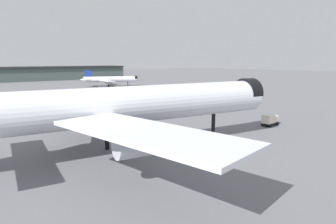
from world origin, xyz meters
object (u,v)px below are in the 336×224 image
at_px(service_truck_front, 270,120).
at_px(baggage_cart_trailing, 89,112).
at_px(airliner_far_taxiway, 110,79).
at_px(airliner_near_gate, 126,106).

xyz_separation_m(service_truck_front, baggage_cart_trailing, (-31.17, 44.06, -0.61)).
bearing_deg(airliner_far_taxiway, baggage_cart_trailing, -96.52).
height_order(airliner_near_gate, service_truck_front, airliner_near_gate).
bearing_deg(service_truck_front, airliner_far_taxiway, 73.84).
distance_m(airliner_near_gate, baggage_cart_trailing, 42.67).
xyz_separation_m(airliner_far_taxiway, baggage_cart_trailing, (-52.32, -87.25, -3.65)).
distance_m(airliner_near_gate, airliner_far_taxiway, 142.39).
relative_size(airliner_near_gate, service_truck_front, 12.22).
relative_size(airliner_near_gate, airliner_far_taxiway, 1.92).
relative_size(airliner_far_taxiway, service_truck_front, 6.36).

